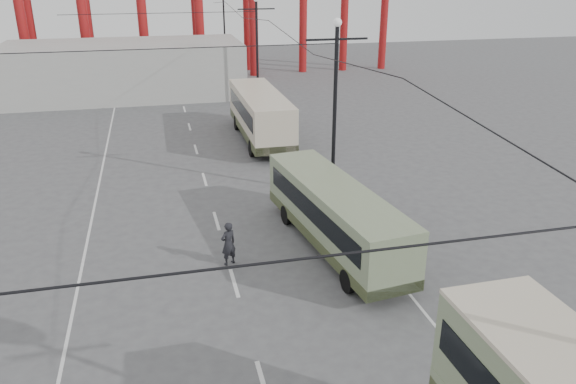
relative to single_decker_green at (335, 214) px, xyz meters
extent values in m
cube|color=silver|center=(-4.75, 7.06, -1.65)|extent=(0.15, 82.00, 0.01)
cube|color=silver|center=(1.65, 8.06, -1.65)|extent=(0.12, 120.00, 0.01)
cube|color=silver|center=(-10.75, 8.06, -1.65)|extent=(0.12, 120.00, 0.01)
cylinder|color=black|center=(1.85, 6.06, 2.85)|extent=(0.20, 0.20, 9.00)
cylinder|color=black|center=(1.85, 6.06, -1.40)|extent=(0.44, 0.44, 0.50)
cube|color=black|center=(1.85, 6.06, 6.65)|extent=(3.20, 0.10, 0.10)
sphere|color=white|center=(1.85, 6.06, 7.45)|extent=(0.44, 0.44, 0.44)
cylinder|color=black|center=(1.85, 28.06, 2.85)|extent=(0.20, 0.20, 9.00)
cylinder|color=black|center=(1.85, 28.06, -1.40)|extent=(0.44, 0.44, 0.50)
cube|color=black|center=(1.85, 28.06, 6.65)|extent=(3.20, 0.10, 0.10)
cylinder|color=black|center=(1.85, 50.06, 2.85)|extent=(0.20, 0.20, 9.00)
cylinder|color=black|center=(1.85, 50.06, -1.40)|extent=(0.44, 0.44, 0.50)
cylinder|color=maroon|center=(20.25, 44.06, 5.35)|extent=(0.90, 0.90, 14.00)
cube|color=#AFAEA9|center=(-9.75, 35.06, 0.85)|extent=(22.00, 10.00, 5.00)
cube|color=gray|center=(0.00, 0.00, 0.00)|extent=(3.70, 10.59, 2.26)
cube|color=black|center=(0.00, 0.00, 0.37)|extent=(3.59, 9.48, 0.90)
cube|color=#313B1F|center=(0.00, 0.00, -0.90)|extent=(3.73, 10.60, 0.47)
cube|color=gray|center=(0.00, 0.00, 1.20)|extent=(3.72, 10.59, 0.15)
cylinder|color=black|center=(-1.44, 2.76, -1.18)|extent=(0.39, 0.97, 0.94)
cylinder|color=black|center=(0.67, 3.04, -1.18)|extent=(0.39, 0.97, 0.94)
cylinder|color=black|center=(-0.62, -3.41, -1.18)|extent=(0.39, 0.97, 0.94)
cylinder|color=black|center=(1.49, -3.13, -1.18)|extent=(0.39, 0.97, 0.94)
cube|color=beige|center=(0.00, 17.22, 0.29)|extent=(2.78, 11.10, 2.66)
cube|color=black|center=(0.00, 17.22, 0.73)|extent=(2.82, 9.77, 1.05)
cube|color=#313B1F|center=(0.00, 17.22, -0.77)|extent=(2.81, 11.10, 0.56)
cube|color=beige|center=(0.00, 17.22, 1.71)|extent=(2.80, 11.10, 0.18)
cylinder|color=black|center=(-1.25, 20.11, -1.10)|extent=(0.31, 1.11, 1.11)
cylinder|color=black|center=(1.26, 20.11, -1.10)|extent=(0.31, 1.11, 1.11)
cylinder|color=black|center=(-1.26, 13.89, -1.10)|extent=(0.31, 1.11, 1.11)
cylinder|color=black|center=(1.25, 13.89, -1.10)|extent=(0.31, 1.11, 1.11)
imported|color=black|center=(-4.73, -0.36, -0.70)|extent=(0.83, 0.72, 1.91)
camera|label=1|loc=(-7.16, -21.17, 9.98)|focal=35.00mm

